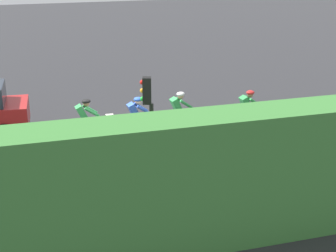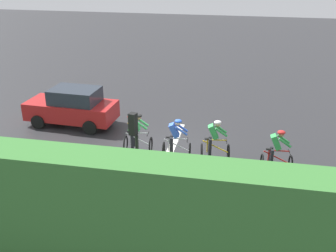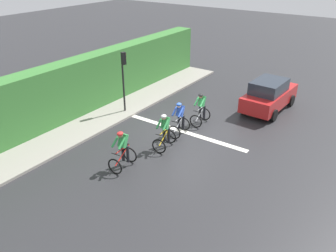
# 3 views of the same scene
# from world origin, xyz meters

# --- Properties ---
(ground_plane) EXTENTS (80.00, 80.00, 0.00)m
(ground_plane) POSITION_xyz_m (0.00, 0.00, 0.00)
(ground_plane) COLOR #28282B
(sidewalk_kerb) EXTENTS (2.80, 22.18, 0.12)m
(sidewalk_kerb) POSITION_xyz_m (4.48, 2.00, 0.06)
(sidewalk_kerb) COLOR gray
(sidewalk_kerb) RESTS_ON ground
(stone_wall_low) EXTENTS (0.44, 22.18, 0.55)m
(stone_wall_low) POSITION_xyz_m (5.38, 2.00, 0.27)
(stone_wall_low) COLOR gray
(stone_wall_low) RESTS_ON ground
(hedge_wall) EXTENTS (1.10, 22.18, 3.00)m
(hedge_wall) POSITION_xyz_m (5.68, 2.00, 1.50)
(hedge_wall) COLOR #387533
(hedge_wall) RESTS_ON ground
(road_marking_stop_line) EXTENTS (7.00, 0.30, 0.01)m
(road_marking_stop_line) POSITION_xyz_m (0.00, 0.07, 0.00)
(road_marking_stop_line) COLOR silver
(road_marking_stop_line) RESTS_ON ground
(cyclist_lead) EXTENTS (0.77, 1.14, 1.66)m
(cyclist_lead) POSITION_xyz_m (0.20, 4.13, 0.80)
(cyclist_lead) COLOR black
(cyclist_lead) RESTS_ON ground
(cyclist_second) EXTENTS (0.83, 1.16, 1.66)m
(cyclist_second) POSITION_xyz_m (-0.26, 1.87, 0.80)
(cyclist_second) COLOR black
(cyclist_second) RESTS_ON ground
(cyclist_mid) EXTENTS (0.79, 1.14, 1.66)m
(cyclist_mid) POSITION_xyz_m (-0.09, 0.40, 0.80)
(cyclist_mid) COLOR black
(cyclist_mid) RESTS_ON ground
(cyclist_fourth) EXTENTS (0.76, 1.13, 1.66)m
(cyclist_fourth) POSITION_xyz_m (-0.34, -1.21, 0.80)
(cyclist_fourth) COLOR black
(cyclist_fourth) RESTS_ON ground
(traffic_light_near_crossing) EXTENTS (0.25, 0.31, 3.34)m
(traffic_light_near_crossing) POSITION_xyz_m (3.73, -0.08, 2.22)
(traffic_light_near_crossing) COLOR black
(traffic_light_near_crossing) RESTS_ON ground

